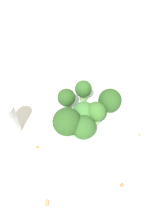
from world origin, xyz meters
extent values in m
plane|color=beige|center=(0.00, 0.00, 0.00)|extent=(3.00, 3.00, 0.00)
cylinder|color=silver|center=(0.00, 0.00, 0.02)|extent=(0.20, 0.20, 0.04)
cylinder|color=#84AD66|center=(-0.05, 0.04, 0.06)|extent=(0.02, 0.02, 0.03)
sphere|color=#28511E|center=(-0.05, 0.04, 0.08)|extent=(0.05, 0.05, 0.05)
cylinder|color=#8EB770|center=(-0.01, 0.02, 0.06)|extent=(0.02, 0.02, 0.03)
sphere|color=#386B28|center=(-0.01, 0.02, 0.08)|extent=(0.04, 0.04, 0.04)
cylinder|color=#84AD66|center=(0.00, 0.00, 0.05)|extent=(0.02, 0.02, 0.02)
sphere|color=#3D7533|center=(0.00, 0.00, 0.07)|extent=(0.05, 0.05, 0.05)
cylinder|color=#84AD66|center=(-0.06, -0.03, 0.06)|extent=(0.03, 0.03, 0.03)
sphere|color=#2D5B23|center=(-0.06, -0.03, 0.08)|extent=(0.04, 0.04, 0.04)
cylinder|color=#84AD66|center=(0.04, -0.02, 0.06)|extent=(0.02, 0.02, 0.03)
sphere|color=#28511E|center=(0.04, -0.02, 0.08)|extent=(0.06, 0.06, 0.06)
cylinder|color=#8EB770|center=(-0.02, -0.05, 0.06)|extent=(0.02, 0.02, 0.03)
sphere|color=#28511E|center=(-0.02, -0.05, 0.08)|extent=(0.04, 0.04, 0.04)
cylinder|color=#8EB770|center=(0.03, 0.01, 0.05)|extent=(0.02, 0.02, 0.02)
sphere|color=#2D5B23|center=(0.03, 0.01, 0.07)|extent=(0.05, 0.05, 0.05)
cylinder|color=silver|center=(0.06, -0.15, 0.03)|extent=(0.04, 0.04, 0.07)
cylinder|color=#B7B7BC|center=(0.06, -0.15, 0.08)|extent=(0.04, 0.04, 0.02)
cube|color=olive|center=(-0.04, 0.12, 0.00)|extent=(0.01, 0.01, 0.01)
cube|color=olive|center=(0.09, 0.12, 0.00)|extent=(0.01, 0.01, 0.01)
cube|color=#AD7F4C|center=(0.18, 0.00, 0.00)|extent=(0.01, 0.01, 0.01)
cube|color=olive|center=(0.08, -0.08, 0.00)|extent=(0.01, 0.01, 0.01)
camera|label=1|loc=(0.26, 0.11, 0.42)|focal=35.00mm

